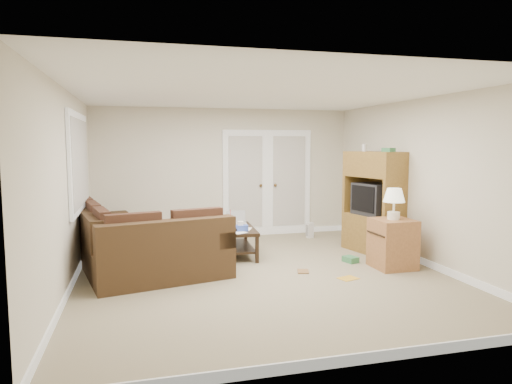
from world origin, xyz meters
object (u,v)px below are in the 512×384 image
object	(u,v)px
tv_armoire	(376,202)
side_cabinet	(393,239)
sectional_sofa	(132,247)
coffee_table	(236,240)

from	to	relation	value
tv_armoire	side_cabinet	xyz separation A→B (m)	(-0.25, -0.97, -0.43)
sectional_sofa	side_cabinet	xyz separation A→B (m)	(3.71, -0.85, 0.09)
coffee_table	side_cabinet	distance (m)	2.45
tv_armoire	side_cabinet	world-z (taller)	tv_armoire
coffee_table	side_cabinet	size ratio (longest dim) A/B	0.99
sectional_sofa	coffee_table	size ratio (longest dim) A/B	2.47
sectional_sofa	tv_armoire	size ratio (longest dim) A/B	1.58
sectional_sofa	tv_armoire	world-z (taller)	tv_armoire
side_cabinet	tv_armoire	bearing A→B (deg)	74.99
sectional_sofa	tv_armoire	xyz separation A→B (m)	(3.96, 0.12, 0.52)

